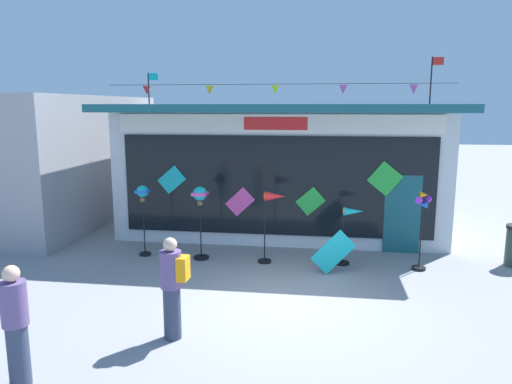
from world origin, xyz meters
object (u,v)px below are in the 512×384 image
wind_spinner_left (200,204)px  wind_spinner_right (422,217)px  person_mid_plaza (173,286)px  wind_spinner_far_left (143,201)px  kite_shop_building (283,165)px  display_kite_on_ground (333,252)px  wind_spinner_center_left (272,209)px  person_near_camera (16,325)px  wind_spinner_center_right (350,227)px

wind_spinner_left → wind_spinner_right: size_ratio=0.98×
wind_spinner_left → person_mid_plaza: bearing=-81.8°
wind_spinner_far_left → kite_shop_building: bearing=48.2°
wind_spinner_far_left → wind_spinner_left: (1.47, -0.08, -0.02)m
wind_spinner_far_left → wind_spinner_right: (6.62, -0.19, -0.16)m
wind_spinner_left → display_kite_on_ground: bearing=-11.3°
wind_spinner_center_left → wind_spinner_right: wind_spinner_right is taller
kite_shop_building → wind_spinner_right: bearing=-47.2°
kite_shop_building → person_mid_plaza: kite_shop_building is taller
display_kite_on_ground → wind_spinner_right: bearing=15.0°
display_kite_on_ground → wind_spinner_center_left: bearing=158.1°
wind_spinner_right → display_kite_on_ground: bearing=-165.0°
person_mid_plaza → display_kite_on_ground: person_mid_plaza is taller
person_near_camera → person_mid_plaza: size_ratio=1.00×
kite_shop_building → wind_spinner_center_left: size_ratio=5.40×
person_mid_plaza → kite_shop_building: bearing=173.5°
wind_spinner_right → display_kite_on_ground: (-1.97, -0.53, -0.74)m
wind_spinner_center_left → wind_spinner_right: 3.39m
wind_spinner_center_left → wind_spinner_center_right: wind_spinner_center_left is taller
display_kite_on_ground → wind_spinner_center_right: bearing=61.2°
wind_spinner_left → wind_spinner_far_left: bearing=176.9°
wind_spinner_far_left → wind_spinner_left: size_ratio=0.99×
person_near_camera → wind_spinner_left: bearing=86.5°
person_near_camera → person_mid_plaza: bearing=50.8°
kite_shop_building → wind_spinner_right: (3.45, -3.72, -0.66)m
wind_spinner_left → wind_spinner_center_right: wind_spinner_left is taller
wind_spinner_right → person_mid_plaza: size_ratio=1.09×
wind_spinner_left → wind_spinner_center_left: (1.76, -0.06, -0.07)m
kite_shop_building → wind_spinner_left: kite_shop_building is taller
wind_spinner_far_left → person_near_camera: wind_spinner_far_left is taller
wind_spinner_center_left → wind_spinner_center_right: 1.85m
wind_spinner_right → person_near_camera: 8.29m
wind_spinner_center_right → person_near_camera: 7.30m
person_near_camera → display_kite_on_ground: 6.53m
person_mid_plaza → wind_spinner_center_left: bearing=165.3°
wind_spinner_center_left → person_near_camera: (-2.81, -5.53, -0.45)m
wind_spinner_right → wind_spinner_left: bearing=178.8°
person_mid_plaza → wind_spinner_far_left: bearing=-151.7°
wind_spinner_center_right → person_near_camera: person_near_camera is taller
kite_shop_building → wind_spinner_center_right: size_ratio=6.76×
wind_spinner_left → person_near_camera: bearing=-100.7°
wind_spinner_far_left → wind_spinner_center_left: wind_spinner_far_left is taller
wind_spinner_left → wind_spinner_center_right: (3.56, 0.06, -0.46)m
wind_spinner_right → person_near_camera: size_ratio=1.09×
wind_spinner_right → person_near_camera: wind_spinner_right is taller
kite_shop_building → person_near_camera: (-2.76, -9.21, -1.04)m
kite_shop_building → display_kite_on_ground: kite_shop_building is taller
kite_shop_building → wind_spinner_center_right: bearing=-62.4°
person_mid_plaza → display_kite_on_ground: bearing=144.4°
kite_shop_building → display_kite_on_ground: bearing=-70.7°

